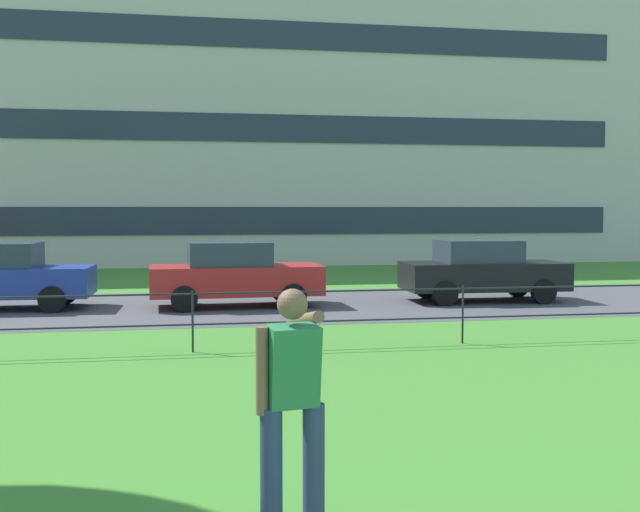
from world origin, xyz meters
TOP-DOWN VIEW (x-y plane):
  - street_strip at (0.00, 16.22)m, footprint 80.00×6.66m
  - park_fence at (0.00, 10.33)m, footprint 36.79×0.04m
  - person_thrower at (0.55, 3.01)m, footprint 0.51×0.82m
  - car_blue_left at (-4.22, 16.63)m, footprint 4.06×1.93m
  - car_red_far_left at (1.10, 16.15)m, footprint 4.04×1.89m
  - car_black_right at (7.29, 16.14)m, footprint 4.05×1.92m
  - apartment_building_background at (1.30, 34.68)m, footprint 40.05×11.60m

SIDE VIEW (x-z plane):
  - street_strip at x=0.00m, z-range 0.00..0.01m
  - park_fence at x=0.00m, z-range 0.17..1.17m
  - car_blue_left at x=-4.22m, z-range 0.01..1.55m
  - car_red_far_left at x=1.10m, z-range 0.01..1.55m
  - car_black_right at x=7.29m, z-range 0.01..1.55m
  - person_thrower at x=0.55m, z-range 0.07..1.83m
  - apartment_building_background at x=1.30m, z-range 0.01..15.14m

